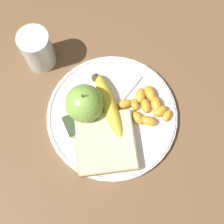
{
  "coord_description": "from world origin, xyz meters",
  "views": [
    {
      "loc": [
        0.18,
        -0.08,
        0.63
      ],
      "look_at": [
        0.0,
        0.0,
        0.03
      ],
      "focal_mm": 50.0,
      "sensor_mm": 36.0,
      "label": 1
    }
  ],
  "objects_px": {
    "plate": "(112,116)",
    "fork": "(112,110)",
    "apple": "(84,104)",
    "bread_slice": "(105,142)",
    "banana": "(107,106)",
    "jam_packet": "(74,125)",
    "juice_glass": "(38,50)"
  },
  "relations": [
    {
      "from": "plate",
      "to": "fork",
      "type": "relative_size",
      "value": 1.74
    },
    {
      "from": "plate",
      "to": "jam_packet",
      "type": "relative_size",
      "value": 6.12
    },
    {
      "from": "juice_glass",
      "to": "apple",
      "type": "height_order",
      "value": "apple"
    },
    {
      "from": "jam_packet",
      "to": "plate",
      "type": "bearing_deg",
      "value": 84.18
    },
    {
      "from": "juice_glass",
      "to": "apple",
      "type": "relative_size",
      "value": 1.08
    },
    {
      "from": "apple",
      "to": "banana",
      "type": "height_order",
      "value": "apple"
    },
    {
      "from": "jam_packet",
      "to": "bread_slice",
      "type": "bearing_deg",
      "value": 36.32
    },
    {
      "from": "juice_glass",
      "to": "banana",
      "type": "relative_size",
      "value": 0.6
    },
    {
      "from": "banana",
      "to": "bread_slice",
      "type": "relative_size",
      "value": 1.03
    },
    {
      "from": "juice_glass",
      "to": "fork",
      "type": "relative_size",
      "value": 0.6
    },
    {
      "from": "juice_glass",
      "to": "bread_slice",
      "type": "bearing_deg",
      "value": 12.58
    },
    {
      "from": "bread_slice",
      "to": "fork",
      "type": "height_order",
      "value": "bread_slice"
    },
    {
      "from": "juice_glass",
      "to": "banana",
      "type": "height_order",
      "value": "juice_glass"
    },
    {
      "from": "banana",
      "to": "apple",
      "type": "bearing_deg",
      "value": -110.09
    },
    {
      "from": "juice_glass",
      "to": "bread_slice",
      "type": "distance_m",
      "value": 0.24
    },
    {
      "from": "plate",
      "to": "jam_packet",
      "type": "bearing_deg",
      "value": -95.82
    },
    {
      "from": "banana",
      "to": "jam_packet",
      "type": "bearing_deg",
      "value": -83.17
    },
    {
      "from": "apple",
      "to": "fork",
      "type": "relative_size",
      "value": 0.55
    },
    {
      "from": "banana",
      "to": "juice_glass",
      "type": "bearing_deg",
      "value": -152.82
    },
    {
      "from": "banana",
      "to": "fork",
      "type": "relative_size",
      "value": 0.99
    },
    {
      "from": "juice_glass",
      "to": "banana",
      "type": "xyz_separation_m",
      "value": [
        0.17,
        0.09,
        -0.02
      ]
    },
    {
      "from": "apple",
      "to": "jam_packet",
      "type": "relative_size",
      "value": 1.94
    },
    {
      "from": "plate",
      "to": "apple",
      "type": "relative_size",
      "value": 3.16
    },
    {
      "from": "juice_glass",
      "to": "fork",
      "type": "bearing_deg",
      "value": 27.88
    },
    {
      "from": "plate",
      "to": "fork",
      "type": "xyz_separation_m",
      "value": [
        -0.01,
        0.0,
        0.01
      ]
    },
    {
      "from": "plate",
      "to": "apple",
      "type": "distance_m",
      "value": 0.07
    },
    {
      "from": "plate",
      "to": "bread_slice",
      "type": "relative_size",
      "value": 1.8
    },
    {
      "from": "apple",
      "to": "bread_slice",
      "type": "relative_size",
      "value": 0.57
    },
    {
      "from": "fork",
      "to": "jam_packet",
      "type": "height_order",
      "value": "jam_packet"
    },
    {
      "from": "plate",
      "to": "banana",
      "type": "xyz_separation_m",
      "value": [
        -0.02,
        -0.0,
        0.02
      ]
    },
    {
      "from": "apple",
      "to": "fork",
      "type": "distance_m",
      "value": 0.07
    },
    {
      "from": "plate",
      "to": "jam_packet",
      "type": "xyz_separation_m",
      "value": [
        -0.01,
        -0.08,
        0.01
      ]
    }
  ]
}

